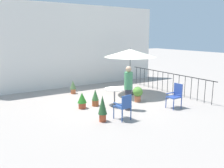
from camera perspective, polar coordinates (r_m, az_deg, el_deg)
ground_plane at (r=10.31m, az=1.21°, el=-4.26°), size 60.00×60.00×0.00m
villa_facade at (r=13.46m, az=-8.33°, el=9.05°), size 10.15×0.30×4.47m
terrace_railing at (r=12.05m, az=13.32°, el=1.10°), size 0.03×5.41×1.01m
patio_umbrella_0 at (r=11.28m, az=4.44°, el=7.40°), size 2.47×2.47×2.25m
cafe_table_0 at (r=9.63m, az=0.61°, el=-2.32°), size 0.83×0.83×0.71m
patio_chair_0 at (r=8.01m, az=2.89°, el=-5.16°), size 0.47×0.52×0.89m
patio_chair_1 at (r=9.67m, az=15.11°, el=-2.46°), size 0.51×0.44×0.96m
potted_plant_0 at (r=9.35m, az=-7.24°, el=-3.82°), size 0.36×0.36×0.64m
potted_plant_1 at (r=7.87m, az=-2.30°, el=-5.66°), size 0.30×0.30×0.90m
potted_plant_2 at (r=9.64m, az=-4.05°, el=-3.29°), size 0.28×0.28×0.69m
potted_plant_3 at (r=11.75m, az=-9.39°, el=-0.56°), size 0.31×0.31×0.67m
potted_plant_4 at (r=10.26m, az=6.23°, el=-2.20°), size 0.43×0.43×0.66m
standing_person at (r=9.00m, az=3.96°, el=-0.88°), size 0.45×0.45×1.70m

